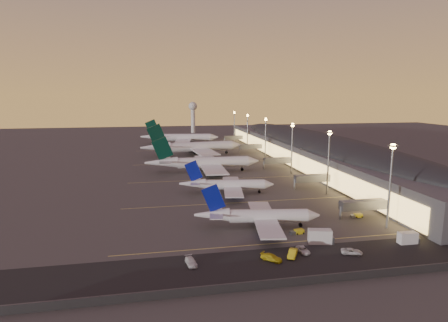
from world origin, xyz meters
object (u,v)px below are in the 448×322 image
(airliner_narrow_south, at_px, (257,216))
(radar_tower, at_px, (193,112))
(airliner_wide_near, at_px, (203,163))
(baggage_tug_a, at_px, (297,232))
(catering_truck_b, at_px, (409,238))
(service_van_c, at_px, (303,250))
(airliner_wide_far, at_px, (180,138))
(airliner_narrow_north, at_px, (227,185))
(airliner_wide_mid, at_px, (193,147))
(baggage_tug_b, at_px, (357,216))
(service_van_a, at_px, (191,262))
(service_van_d, at_px, (293,253))
(catering_truck_a, at_px, (321,237))
(service_van_b, at_px, (271,257))
(service_van_e, at_px, (352,251))

(airliner_narrow_south, distance_m, radar_tower, 292.80)
(airliner_wide_near, relative_size, baggage_tug_a, 13.70)
(airliner_wide_near, xyz_separation_m, catering_truck_b, (41.91, -105.14, -3.47))
(catering_truck_b, height_order, service_van_c, catering_truck_b)
(airliner_wide_far, bearing_deg, airliner_wide_near, -80.00)
(airliner_narrow_north, height_order, airliner_wide_mid, airliner_wide_mid)
(baggage_tug_b, bearing_deg, service_van_c, -139.14)
(service_van_c, bearing_deg, service_van_a, -178.79)
(airliner_wide_mid, distance_m, baggage_tug_a, 148.78)
(airliner_wide_mid, relative_size, service_van_a, 12.74)
(airliner_wide_near, distance_m, service_van_a, 108.53)
(airliner_wide_far, bearing_deg, service_van_a, -85.37)
(baggage_tug_a, distance_m, service_van_c, 13.24)
(airliner_wide_near, xyz_separation_m, service_van_d, (7.78, -107.24, -4.06))
(catering_truck_b, distance_m, service_van_c, 30.59)
(baggage_tug_a, relative_size, catering_truck_a, 0.60)
(service_van_a, height_order, service_van_c, service_van_a)
(airliner_wide_near, height_order, airliner_wide_mid, airliner_wide_mid)
(service_van_a, bearing_deg, airliner_wide_far, 77.71)
(catering_truck_b, xyz_separation_m, service_van_c, (-30.58, -0.29, -0.77))
(airliner_wide_mid, bearing_deg, airliner_narrow_north, -95.06)
(radar_tower, height_order, catering_truck_a, radar_tower)
(service_van_b, bearing_deg, service_van_d, -33.07)
(airliner_wide_mid, relative_size, service_van_d, 12.83)
(service_van_a, xyz_separation_m, service_van_e, (40.70, -1.75, -0.04))
(service_van_c, bearing_deg, service_van_d, -154.99)
(airliner_narrow_north, relative_size, service_van_a, 7.25)
(service_van_c, bearing_deg, airliner_narrow_south, 105.83)
(service_van_e, bearing_deg, catering_truck_a, 49.39)
(catering_truck_a, height_order, service_van_a, catering_truck_a)
(airliner_narrow_south, xyz_separation_m, service_van_d, (2.88, -21.90, -2.67))
(airliner_wide_mid, bearing_deg, baggage_tug_a, -91.29)
(baggage_tug_b, xyz_separation_m, service_van_b, (-38.00, -26.15, 0.26))
(baggage_tug_a, distance_m, catering_truck_a, 8.74)
(catering_truck_b, bearing_deg, service_van_c, -178.10)
(baggage_tug_b, relative_size, catering_truck_b, 0.70)
(airliner_wide_far, xyz_separation_m, service_van_e, (26.63, -225.09, -4.51))
(baggage_tug_a, xyz_separation_m, service_van_b, (-13.01, -15.74, 0.22))
(service_van_a, bearing_deg, airliner_wide_mid, 74.94)
(airliner_wide_far, distance_m, service_van_e, 226.70)
(airliner_narrow_south, distance_m, service_van_d, 22.25)
(airliner_wide_mid, distance_m, service_van_b, 163.81)
(airliner_wide_near, bearing_deg, airliner_wide_far, 92.76)
(catering_truck_b, xyz_separation_m, service_van_b, (-40.02, -3.29, -0.67))
(radar_tower, distance_m, service_van_d, 314.71)
(catering_truck_a, xyz_separation_m, service_van_d, (-10.79, -6.70, -0.91))
(airliner_narrow_south, height_order, service_van_c, airliner_narrow_south)
(catering_truck_b, bearing_deg, service_van_d, -175.14)
(airliner_wide_mid, relative_size, radar_tower, 2.10)
(airliner_narrow_south, bearing_deg, airliner_wide_far, 101.50)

